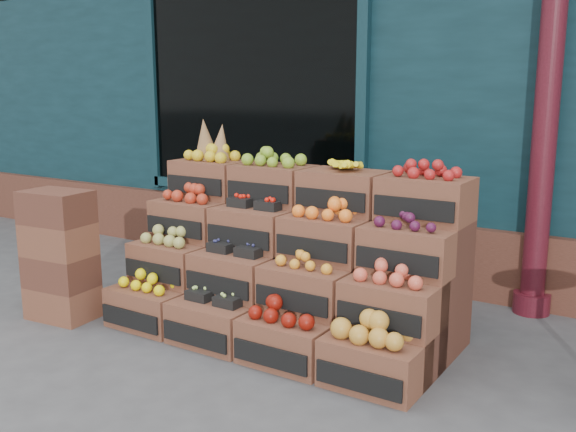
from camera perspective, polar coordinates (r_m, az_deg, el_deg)
The scene contains 5 objects.
ground at distance 4.09m, azimuth -3.00°, elevation -13.74°, with size 60.00×60.00×0.00m, color #464648.
shop_facade at distance 8.42m, azimuth 18.25°, elevation 15.36°, with size 12.00×6.24×4.80m.
crate_display at distance 4.60m, azimuth 0.06°, elevation -4.67°, with size 2.39×1.16×1.49m.
spare_crates at distance 5.13m, azimuth -19.63°, elevation -3.32°, with size 0.52×0.39×0.98m.
shopkeeper at distance 6.92m, azimuth 2.00°, elevation 5.15°, with size 0.72×0.47×1.96m, color #1E6922.
Camera 1 is at (2.16, -3.00, 1.74)m, focal length 40.00 mm.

